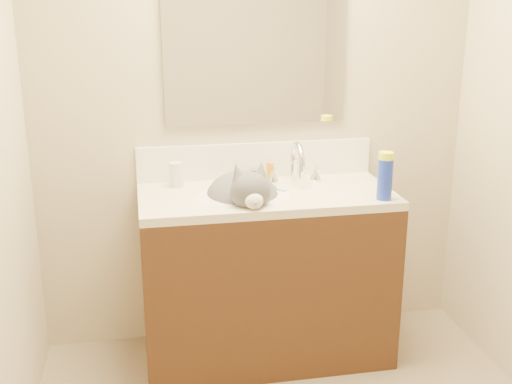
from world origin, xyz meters
name	(u,v)px	position (x,y,z in m)	size (l,w,h in m)	color
room_shell	(333,88)	(0.00, 0.00, 1.49)	(2.24, 2.54, 2.52)	tan
vanity_cabinet	(266,279)	(0.00, 0.97, 0.41)	(1.20, 0.55, 0.82)	#3C2211
counter_slab	(266,196)	(0.00, 0.97, 0.84)	(1.20, 0.55, 0.04)	beige
basin	(243,210)	(-0.12, 0.94, 0.79)	(0.45, 0.36, 0.14)	white
faucet	(297,166)	(0.18, 1.11, 0.95)	(0.28, 0.20, 0.21)	silver
cat	(244,197)	(-0.11, 0.95, 0.85)	(0.40, 0.49, 0.36)	#494749
backsplash	(256,160)	(0.00, 1.24, 0.95)	(1.20, 0.02, 0.18)	white
mirror	(256,41)	(0.00, 1.24, 1.54)	(0.90, 0.02, 0.80)	white
pill_bottle	(176,175)	(-0.41, 1.15, 0.92)	(0.07, 0.07, 0.12)	silver
pill_label	(177,178)	(-0.41, 1.15, 0.90)	(0.06, 0.06, 0.04)	orange
silver_jar	(255,175)	(-0.02, 1.19, 0.89)	(0.05, 0.05, 0.06)	#B7B7BC
amber_bottle	(270,171)	(0.06, 1.19, 0.90)	(0.04, 0.04, 0.09)	orange
toothbrush	(273,188)	(0.04, 1.02, 0.87)	(0.02, 0.15, 0.01)	silver
toothbrush_head	(273,187)	(0.04, 1.02, 0.87)	(0.02, 0.03, 0.02)	#5F84CA
spray_can	(385,179)	(0.51, 0.77, 0.95)	(0.07, 0.07, 0.19)	#1930B2
spray_cap	(386,157)	(0.51, 0.77, 1.06)	(0.07, 0.07, 0.04)	#E6FF1A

